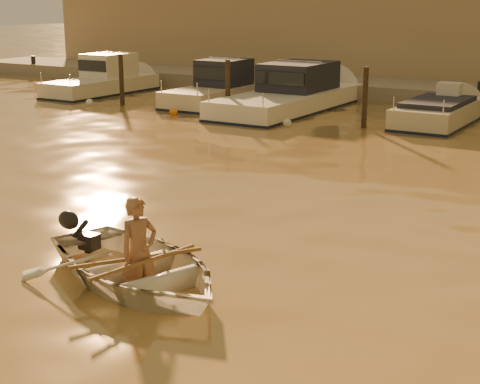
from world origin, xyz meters
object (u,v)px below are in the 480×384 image
Objects in this scene: moored_boat_1 at (217,88)px; moored_boat_2 at (289,94)px; moored_boat_3 at (439,117)px; person at (139,252)px; dinghy at (136,267)px; waterfront_building at (477,36)px; moored_boat_0 at (101,80)px.

moored_boat_2 is (3.25, 0.00, 0.00)m from moored_boat_1.
person is at bearing -88.31° from moored_boat_3.
person is 17.91m from moored_boat_2.
moored_boat_3 is (5.81, 0.00, -0.40)m from moored_boat_2.
dinghy is at bearing -69.64° from moored_boat_2.
dinghy is 0.42× the size of moored_boat_2.
waterfront_building is at bearing 69.30° from moored_boat_2.
moored_boat_1 reaches higher than person.
moored_boat_2 is at bearing 180.00° from moored_boat_3.
dinghy is 0.57× the size of moored_boat_0.
moored_boat_1 is 3.25m from moored_boat_2.
moored_boat_2 is 5.82m from moored_boat_3.
waterfront_building is at bearing 39.06° from moored_boat_0.
moored_boat_1 is at bearing 180.00° from moored_boat_3.
moored_boat_0 and moored_boat_1 have the same top height.
moored_boat_1 and moored_boat_2 have the same top height.
moored_boat_1 is 9.07m from moored_boat_3.
dinghy is 0.29m from person.
moored_boat_0 reaches higher than dinghy.
moored_boat_3 is at bearing 20.72° from dinghy.
moored_boat_1 is (6.15, 0.00, 0.00)m from moored_boat_0.
person is 16.77m from moored_boat_3.
moored_boat_3 is at bearing 0.00° from moored_boat_0.
waterfront_building reaches higher than moored_boat_3.
dinghy is 17.85m from moored_boat_2.
person is 0.19× the size of moored_boat_2.
moored_boat_1 is 13.38m from waterfront_building.
moored_boat_3 is at bearing 0.00° from moored_boat_2.
moored_boat_2 is at bearing 39.71° from dinghy.
person is at bearing -46.88° from moored_boat_0.
waterfront_building is at bearing 23.58° from dinghy.
waterfront_building is (-2.15, 27.76, 1.86)m from person.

